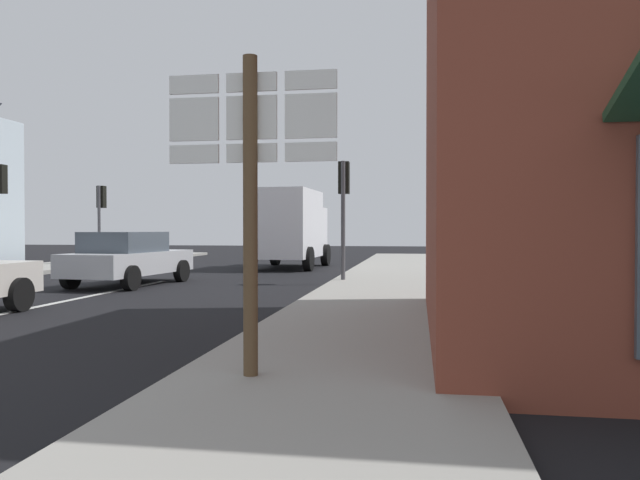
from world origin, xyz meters
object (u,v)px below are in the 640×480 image
(traffic_light_near_right, at_px, (344,193))
(delivery_truck, at_px, (289,226))
(sedan_far, at_px, (128,258))
(traffic_light_far_left, at_px, (101,207))
(route_sign_post, at_px, (251,181))

(traffic_light_near_right, bearing_deg, delivery_truck, 114.43)
(sedan_far, bearing_deg, traffic_light_far_left, 123.49)
(traffic_light_far_left, bearing_deg, sedan_far, -56.51)
(sedan_far, bearing_deg, delivery_truck, 70.14)
(delivery_truck, distance_m, traffic_light_near_right, 7.22)
(route_sign_post, xyz_separation_m, traffic_light_near_right, (-0.48, 11.26, 0.54))
(delivery_truck, relative_size, traffic_light_near_right, 1.48)
(traffic_light_near_right, bearing_deg, traffic_light_far_left, 150.06)
(delivery_truck, bearing_deg, route_sign_post, -79.04)
(route_sign_post, bearing_deg, delivery_truck, 100.96)
(route_sign_post, distance_m, traffic_light_near_right, 11.28)
(delivery_truck, height_order, traffic_light_far_left, traffic_light_far_left)
(route_sign_post, height_order, traffic_light_near_right, traffic_light_near_right)
(delivery_truck, xyz_separation_m, route_sign_post, (3.44, -17.79, 0.35))
(traffic_light_far_left, bearing_deg, delivery_truck, 2.36)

